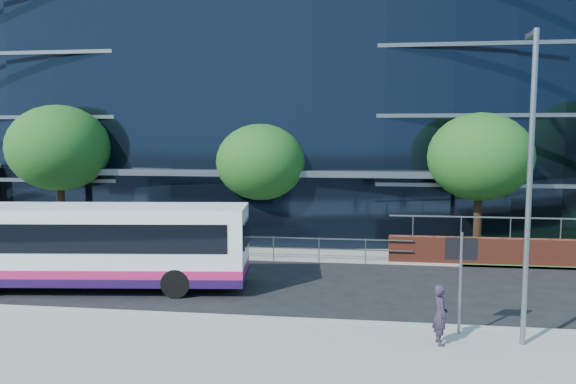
# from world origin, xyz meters

# --- Properties ---
(ground) EXTENTS (200.00, 200.00, 0.00)m
(ground) POSITION_xyz_m (0.00, 0.00, 0.00)
(ground) COLOR black
(ground) RESTS_ON ground
(pavement_near) EXTENTS (80.00, 8.00, 0.15)m
(pavement_near) POSITION_xyz_m (0.00, -5.00, 0.07)
(pavement_near) COLOR gray
(pavement_near) RESTS_ON ground
(kerb) EXTENTS (80.00, 0.25, 0.16)m
(kerb) POSITION_xyz_m (0.00, -1.00, 0.08)
(kerb) COLOR gray
(kerb) RESTS_ON ground
(yellow_line_outer) EXTENTS (80.00, 0.08, 0.01)m
(yellow_line_outer) POSITION_xyz_m (0.00, -0.80, 0.01)
(yellow_line_outer) COLOR gold
(yellow_line_outer) RESTS_ON ground
(yellow_line_inner) EXTENTS (80.00, 0.08, 0.01)m
(yellow_line_inner) POSITION_xyz_m (0.00, -0.65, 0.01)
(yellow_line_inner) COLOR gold
(yellow_line_inner) RESTS_ON ground
(far_forecourt) EXTENTS (50.00, 8.00, 0.10)m
(far_forecourt) POSITION_xyz_m (-6.00, 11.00, 0.05)
(far_forecourt) COLOR gray
(far_forecourt) RESTS_ON ground
(glass_office) EXTENTS (44.00, 23.10, 16.00)m
(glass_office) POSITION_xyz_m (-4.00, 20.85, 8.00)
(glass_office) COLOR black
(glass_office) RESTS_ON ground
(guard_railings) EXTENTS (24.00, 0.05, 1.10)m
(guard_railings) POSITION_xyz_m (-8.00, 7.00, 0.82)
(guard_railings) COLOR slate
(guard_railings) RESTS_ON ground
(street_sign) EXTENTS (0.85, 0.09, 2.80)m
(street_sign) POSITION_xyz_m (4.50, -1.59, 2.15)
(street_sign) COLOR slate
(street_sign) RESTS_ON pavement_near
(tree_far_a) EXTENTS (4.95, 4.95, 6.98)m
(tree_far_a) POSITION_xyz_m (-13.00, 9.00, 4.86)
(tree_far_a) COLOR black
(tree_far_a) RESTS_ON ground
(tree_far_b) EXTENTS (4.29, 4.29, 6.05)m
(tree_far_b) POSITION_xyz_m (-3.00, 9.50, 4.21)
(tree_far_b) COLOR black
(tree_far_b) RESTS_ON ground
(tree_far_c) EXTENTS (4.62, 4.62, 6.51)m
(tree_far_c) POSITION_xyz_m (7.00, 9.00, 4.54)
(tree_far_c) COLOR black
(tree_far_c) RESTS_ON ground
(streetlight_east) EXTENTS (0.15, 0.77, 8.00)m
(streetlight_east) POSITION_xyz_m (6.00, -2.17, 4.44)
(streetlight_east) COLOR slate
(streetlight_east) RESTS_ON pavement_near
(city_bus) EXTENTS (11.28, 3.81, 2.99)m
(city_bus) POSITION_xyz_m (-7.64, 1.85, 1.59)
(city_bus) COLOR white
(city_bus) RESTS_ON ground
(pedestrian) EXTENTS (0.46, 0.63, 1.57)m
(pedestrian) POSITION_xyz_m (3.88, -2.46, 0.93)
(pedestrian) COLOR #2A2132
(pedestrian) RESTS_ON pavement_near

